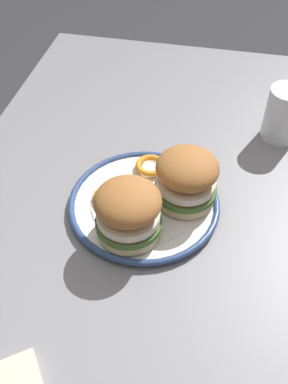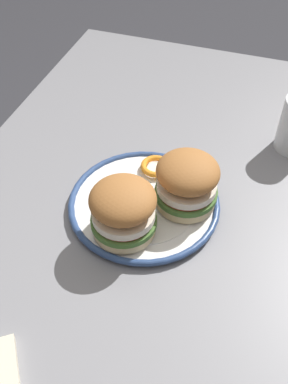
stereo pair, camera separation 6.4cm
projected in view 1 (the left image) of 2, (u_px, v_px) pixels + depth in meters
name	position (u px, v px, depth m)	size (l,w,h in m)	color
ground_plane	(154.00, 371.00, 1.32)	(8.00, 8.00, 0.00)	#333338
dining_table	(159.00, 248.00, 0.88)	(1.24, 0.81, 0.72)	gray
dinner_plate	(144.00, 204.00, 0.81)	(0.28, 0.28, 0.02)	white
sandwich_half_left	(187.00, 178.00, 0.77)	(0.15, 0.15, 0.10)	beige
sandwich_half_right	(128.00, 211.00, 0.72)	(0.15, 0.15, 0.10)	beige
orange_peel_curled	(150.00, 166.00, 0.86)	(0.08, 0.08, 0.01)	orange
orange_peel_strip_long	(103.00, 202.00, 0.79)	(0.07, 0.06, 0.01)	orange
drinking_glass	(283.00, 117.00, 0.92)	(0.08, 0.08, 0.12)	white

